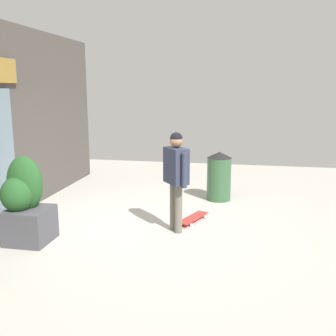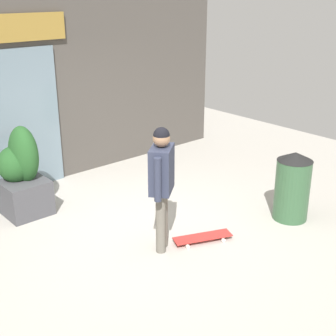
{
  "view_description": "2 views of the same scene",
  "coord_description": "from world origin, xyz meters",
  "px_view_note": "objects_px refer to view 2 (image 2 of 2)",
  "views": [
    {
      "loc": [
        -6.23,
        -1.48,
        2.37
      ],
      "look_at": [
        0.17,
        -0.26,
        1.03
      ],
      "focal_mm": 41.39,
      "sensor_mm": 36.0,
      "label": 1
    },
    {
      "loc": [
        -3.67,
        -4.66,
        3.27
      ],
      "look_at": [
        0.17,
        -0.26,
        1.03
      ],
      "focal_mm": 50.57,
      "sensor_mm": 36.0,
      "label": 2
    }
  ],
  "objects_px": {
    "skateboarder": "(162,177)",
    "trash_bin": "(292,186)",
    "skateboard": "(203,237)",
    "planter_box_right": "(22,174)"
  },
  "relations": [
    {
      "from": "skateboarder",
      "to": "trash_bin",
      "type": "bearing_deg",
      "value": 34.73
    },
    {
      "from": "skateboard",
      "to": "skateboarder",
      "type": "bearing_deg",
      "value": 179.95
    },
    {
      "from": "skateboarder",
      "to": "skateboard",
      "type": "distance_m",
      "value": 1.13
    },
    {
      "from": "planter_box_right",
      "to": "trash_bin",
      "type": "xyz_separation_m",
      "value": [
        2.9,
        -2.83,
        -0.1
      ]
    },
    {
      "from": "planter_box_right",
      "to": "skateboard",
      "type": "bearing_deg",
      "value": -60.18
    },
    {
      "from": "skateboard",
      "to": "planter_box_right",
      "type": "relative_size",
      "value": 0.61
    },
    {
      "from": "skateboarder",
      "to": "skateboard",
      "type": "xyz_separation_m",
      "value": [
        0.54,
        -0.22,
        -0.97
      ]
    },
    {
      "from": "skateboarder",
      "to": "planter_box_right",
      "type": "height_order",
      "value": "skateboarder"
    },
    {
      "from": "skateboarder",
      "to": "planter_box_right",
      "type": "xyz_separation_m",
      "value": [
        -0.87,
        2.24,
        -0.4
      ]
    },
    {
      "from": "trash_bin",
      "to": "skateboarder",
      "type": "bearing_deg",
      "value": 163.71
    }
  ]
}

